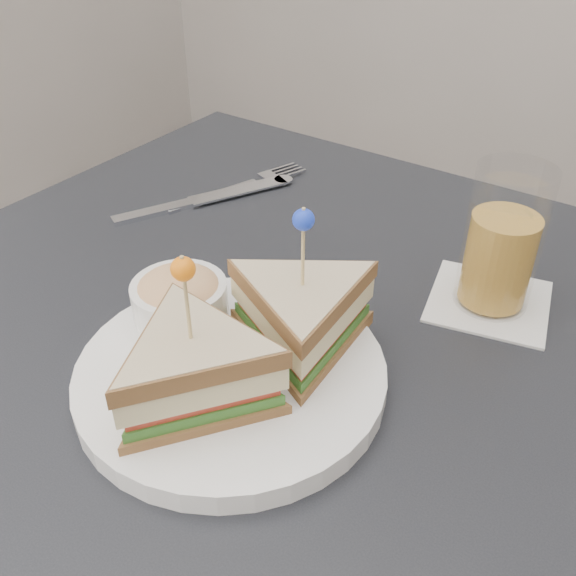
# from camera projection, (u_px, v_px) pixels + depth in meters

# --- Properties ---
(table) EXTENTS (0.80, 0.80, 0.75)m
(table) POSITION_uv_depth(u_px,v_px,m) (273.00, 397.00, 0.61)
(table) COLOR black
(table) RESTS_ON ground
(plate_meal) EXTENTS (0.32, 0.32, 0.15)m
(plate_meal) POSITION_uv_depth(u_px,v_px,m) (239.00, 344.00, 0.49)
(plate_meal) COLOR white
(plate_meal) RESTS_ON table
(cutlery_fork) EXTENTS (0.08, 0.19, 0.01)m
(cutlery_fork) POSITION_uv_depth(u_px,v_px,m) (244.00, 186.00, 0.80)
(cutlery_fork) COLOR silver
(cutlery_fork) RESTS_ON table
(cutlery_knife) EXTENTS (0.12, 0.21, 0.01)m
(cutlery_knife) POSITION_uv_depth(u_px,v_px,m) (199.00, 201.00, 0.76)
(cutlery_knife) COLOR white
(cutlery_knife) RESTS_ON table
(drink_set) EXTENTS (0.13, 0.13, 0.14)m
(drink_set) POSITION_uv_depth(u_px,v_px,m) (501.00, 248.00, 0.57)
(drink_set) COLOR white
(drink_set) RESTS_ON table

